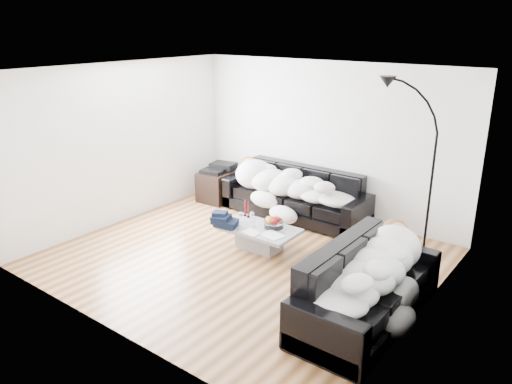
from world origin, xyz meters
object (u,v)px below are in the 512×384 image
Objects in this scene: sofa_back at (295,193)px; sleeper_back at (294,182)px; sofa_right at (368,285)px; wine_glass_c at (254,222)px; shoes at (348,302)px; stereo at (220,167)px; sleeper_right at (370,268)px; candle_left at (245,208)px; av_cabinet at (220,185)px; floor_lamp at (431,183)px; coffee_table at (259,238)px; candle_right at (248,210)px; fruit_bowl at (274,222)px; wine_glass_b at (241,217)px; wine_glass_a at (252,217)px.

sofa_back is 0.23m from sleeper_back.
sofa_back is 1.19× the size of sofa_right.
wine_glass_c is 0.32× the size of shoes.
sleeper_right is at bearing -38.67° from stereo.
av_cabinet is at bearing 143.64° from candle_left.
floor_lamp is (-0.06, 1.99, 0.45)m from sleeper_right.
wine_glass_c reaches higher than coffee_table.
av_cabinet is at bearing 62.66° from sofa_right.
candle_right is (-0.38, 0.23, 0.29)m from coffee_table.
sofa_right is 2.10m from fruit_bowl.
candle_right reaches higher than wine_glass_b.
fruit_bowl is at bearing 171.62° from shoes.
sofa_back is at bearing 81.97° from candle_left.
sleeper_back is 8.58× the size of candle_right.
av_cabinet is 0.34m from stereo.
sleeper_right reaches higher than fruit_bowl.
candle_left is (-0.46, 0.24, 0.30)m from coffee_table.
sleeper_right is (0.00, 0.00, 0.21)m from sofa_right.
coffee_table is at bearing 11.45° from wine_glass_c.
sofa_right is 2.10m from floor_lamp.
shoes is 4.21m from stereo.
sleeper_right is 10.77× the size of wine_glass_a.
coffee_table is at bearing -77.85° from sleeper_back.
stereo is (-1.82, 1.32, 0.21)m from wine_glass_c.
fruit_bowl reaches higher than wine_glass_a.
av_cabinet is at bearing 62.66° from sleeper_right.
candle_right is at bearing -11.73° from candle_left.
fruit_bowl is 1.15× the size of candle_right.
coffee_table is at bearing -27.93° from candle_left.
candle_left is at bearing -98.03° from sofa_back.
sofa_right is 4.83× the size of stereo.
fruit_bowl is 0.28m from wine_glass_c.
candle_left reaches higher than wine_glass_c.
stereo is (-1.60, -0.06, -0.01)m from sleeper_back.
candle_left is 2.74m from floor_lamp.
fruit_bowl is 1.10× the size of candle_left.
sofa_right is 2.43m from wine_glass_a.
floor_lamp is at bearing 31.18° from wine_glass_c.
coffee_table is at bearing 70.12° from sofa_right.
wine_glass_a reaches higher than coffee_table.
coffee_table is (-2.07, 0.75, -0.26)m from sofa_right.
sleeper_right reaches higher than wine_glass_b.
sofa_right reaches higher than wine_glass_c.
coffee_table is 4.56× the size of candle_right.
wine_glass_a is 0.21m from candle_right.
sofa_right is at bearing -30.41° from av_cabinet.
wine_glass_b is (-2.40, 0.74, -0.22)m from sleeper_right.
shoes is at bearing -18.47° from wine_glass_c.
stereo reaches higher than candle_right.
wine_glass_b is (-2.40, 0.74, -0.01)m from sofa_right.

